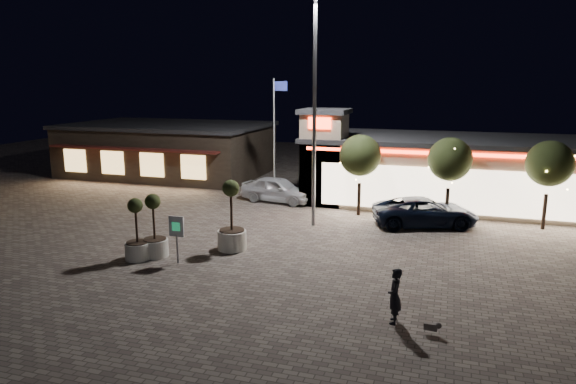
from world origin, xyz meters
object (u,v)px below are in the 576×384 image
(pickup_truck, at_px, (425,212))
(planter_left, at_px, (155,237))
(pedestrian, at_px, (395,296))
(white_sedan, at_px, (278,189))
(planter_mid, at_px, (137,241))
(valet_sign, at_px, (176,230))

(pickup_truck, bearing_deg, planter_left, 109.25)
(pedestrian, bearing_deg, white_sedan, -152.50)
(white_sedan, xyz_separation_m, planter_mid, (-2.36, -12.50, 0.04))
(pickup_truck, distance_m, planter_mid, 15.25)
(white_sedan, distance_m, planter_left, 12.06)
(planter_left, bearing_deg, pedestrian, -16.99)
(pedestrian, distance_m, planter_left, 11.57)
(pickup_truck, relative_size, valet_sign, 2.68)
(pickup_truck, relative_size, white_sedan, 1.16)
(planter_mid, bearing_deg, planter_left, 47.57)
(planter_mid, distance_m, valet_sign, 2.04)
(planter_left, xyz_separation_m, planter_mid, (-0.53, -0.58, -0.03))
(pickup_truck, bearing_deg, valet_sign, 114.47)
(white_sedan, distance_m, pedestrian, 17.88)
(planter_left, bearing_deg, white_sedan, 81.28)
(white_sedan, relative_size, pedestrian, 2.61)
(valet_sign, bearing_deg, white_sedan, 88.08)
(white_sedan, distance_m, valet_sign, 12.43)
(pickup_truck, xyz_separation_m, planter_left, (-11.42, -8.90, 0.11))
(planter_left, height_order, valet_sign, planter_left)
(pickup_truck, height_order, pedestrian, pedestrian)
(valet_sign, bearing_deg, planter_mid, -177.16)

